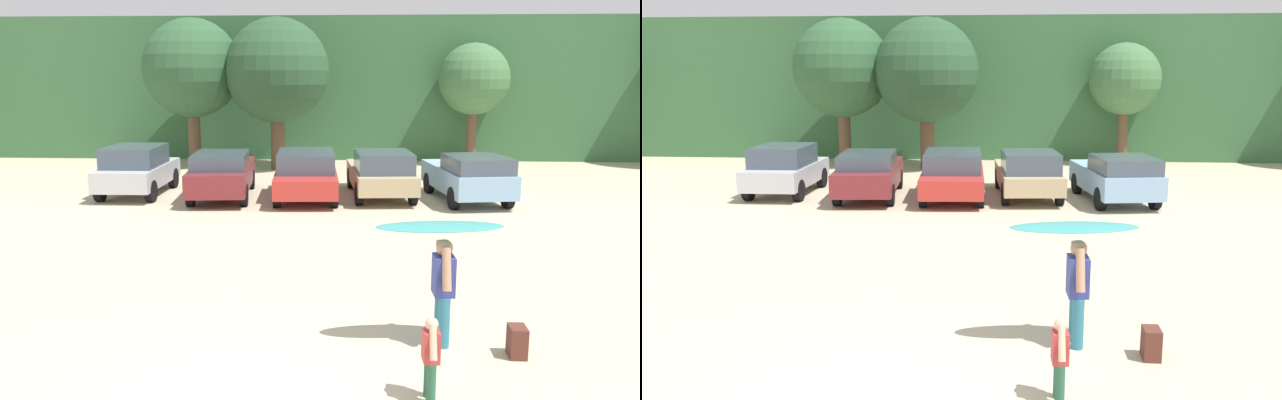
{
  "view_description": "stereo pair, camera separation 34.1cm",
  "coord_description": "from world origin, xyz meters",
  "views": [
    {
      "loc": [
        1.38,
        -6.92,
        4.0
      ],
      "look_at": [
        0.61,
        7.17,
        1.21
      ],
      "focal_mm": 36.42,
      "sensor_mm": 36.0,
      "label": 1
    },
    {
      "loc": [
        1.72,
        -6.9,
        4.0
      ],
      "look_at": [
        0.61,
        7.17,
        1.21
      ],
      "focal_mm": 36.42,
      "sensor_mm": 36.0,
      "label": 2
    }
  ],
  "objects": [
    {
      "name": "backpack_dropped",
      "position": [
        3.72,
        1.9,
        0.22
      ],
      "size": [
        0.24,
        0.34,
        0.45
      ],
      "color": "#592D23",
      "rests_on": "ground_plane"
    },
    {
      "name": "surfboard_teal",
      "position": [
        2.62,
        2.32,
        1.8
      ],
      "size": [
        1.94,
        0.74,
        0.11
      ],
      "rotation": [
        0.0,
        0.0,
        3.25
      ],
      "color": "teal"
    },
    {
      "name": "person_child",
      "position": [
        2.33,
        0.57,
        0.61
      ],
      "size": [
        0.21,
        0.47,
        1.08
      ],
      "rotation": [
        0.0,
        0.0,
        3.19
      ],
      "color": "#26593F",
      "rests_on": "ground_plane"
    },
    {
      "name": "hillside_ridge",
      "position": [
        0.0,
        28.84,
        3.24
      ],
      "size": [
        108.0,
        12.0,
        6.49
      ],
      "primitive_type": "cube",
      "color": "#38663D",
      "rests_on": "ground_plane"
    },
    {
      "name": "tree_ridge_back",
      "position": [
        -5.46,
        20.32,
        4.14
      ],
      "size": [
        4.11,
        4.11,
        6.22
      ],
      "color": "brown",
      "rests_on": "ground_plane"
    },
    {
      "name": "parked_car_red",
      "position": [
        -0.19,
        13.6,
        0.8
      ],
      "size": [
        2.21,
        4.49,
        1.51
      ],
      "rotation": [
        0.0,
        0.0,
        1.64
      ],
      "color": "#B72D28",
      "rests_on": "ground_plane"
    },
    {
      "name": "parked_car_silver",
      "position": [
        -5.81,
        13.89,
        0.86
      ],
      "size": [
        1.87,
        3.94,
        1.64
      ],
      "rotation": [
        0.0,
        0.0,
        1.58
      ],
      "color": "silver",
      "rests_on": "ground_plane"
    },
    {
      "name": "parked_car_maroon",
      "position": [
        -2.91,
        13.57,
        0.8
      ],
      "size": [
        2.19,
        4.73,
        1.49
      ],
      "rotation": [
        0.0,
        0.0,
        1.66
      ],
      "color": "maroon",
      "rests_on": "ground_plane"
    },
    {
      "name": "parked_car_tan",
      "position": [
        2.22,
        13.89,
        0.8
      ],
      "size": [
        2.25,
        4.65,
        1.56
      ],
      "rotation": [
        0.0,
        0.0,
        1.66
      ],
      "color": "tan",
      "rests_on": "ground_plane"
    },
    {
      "name": "person_adult",
      "position": [
        2.7,
        2.31,
        0.91
      ],
      "size": [
        0.31,
        0.8,
        1.61
      ],
      "rotation": [
        0.0,
        0.0,
        3.19
      ],
      "color": "teal",
      "rests_on": "ground_plane"
    },
    {
      "name": "tree_center_left",
      "position": [
        6.47,
        21.89,
        3.67
      ],
      "size": [
        3.08,
        3.08,
        5.25
      ],
      "color": "brown",
      "rests_on": "ground_plane"
    },
    {
      "name": "parked_car_sky_blue",
      "position": [
        4.94,
        13.35,
        0.8
      ],
      "size": [
        2.48,
        4.36,
        1.52
      ],
      "rotation": [
        0.0,
        0.0,
        1.73
      ],
      "color": "#84ADD1",
      "rests_on": "ground_plane"
    },
    {
      "name": "tree_far_right",
      "position": [
        -1.84,
        19.87,
        4.04
      ],
      "size": [
        4.27,
        4.27,
        6.2
      ],
      "color": "brown",
      "rests_on": "ground_plane"
    }
  ]
}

